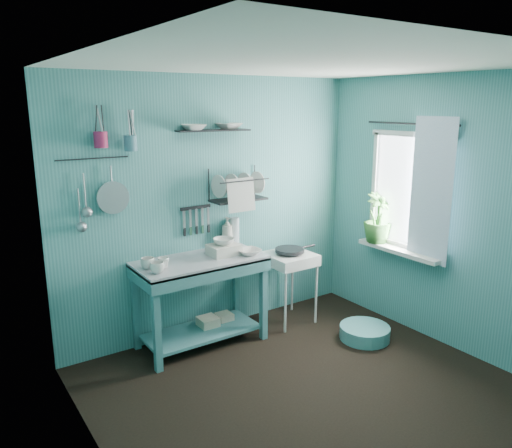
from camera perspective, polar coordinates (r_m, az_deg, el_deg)
floor at (r=4.21m, az=6.27°, el=-18.53°), size 3.20×3.20×0.00m
ceiling at (r=3.58m, az=7.35°, el=17.75°), size 3.20×3.20×0.00m
wall_back at (r=4.90m, az=-4.76°, el=1.97°), size 3.20×0.00×3.20m
wall_left at (r=2.96m, az=-17.59°, el=-6.52°), size 0.00×3.00×3.00m
wall_right at (r=4.88m, az=21.15°, el=1.03°), size 0.00×3.00×3.00m
work_counter at (r=4.76m, az=-6.35°, el=-8.82°), size 1.24×0.70×0.85m
mug_left at (r=4.27m, az=-11.21°, el=-4.93°), size 0.12×0.12×0.10m
mug_mid at (r=4.40m, az=-10.52°, el=-4.39°), size 0.14×0.14×0.09m
mug_right at (r=4.41m, az=-12.27°, el=-4.41°), size 0.17×0.17×0.10m
wash_tub at (r=4.70m, az=-3.69°, el=-2.95°), size 0.28×0.22×0.10m
tub_bowl at (r=4.68m, az=-3.71°, el=-2.00°), size 0.20×0.19×0.06m
soap_bottle at (r=4.94m, az=-3.31°, el=-0.92°), size 0.12×0.12×0.30m
water_bottle at (r=5.01m, az=-2.45°, el=-0.82°), size 0.09×0.09×0.28m
counter_bowl at (r=4.71m, az=-0.78°, el=-3.21°), size 0.22×0.22×0.05m
hotplate_stand at (r=5.25m, az=3.79°, el=-7.25°), size 0.49×0.49×0.74m
frying_pan at (r=5.12m, az=3.86°, el=-3.00°), size 0.30×0.30×0.03m
knife_strip at (r=4.77m, az=-6.92°, el=1.88°), size 0.32×0.03×0.03m
dish_rack at (r=4.85m, az=-2.03°, el=4.55°), size 0.56×0.27×0.32m
upper_shelf at (r=4.69m, az=-4.95°, el=10.61°), size 0.72×0.25×0.02m
shelf_bowl_left at (r=4.60m, az=-7.14°, el=11.33°), size 0.21×0.21×0.05m
shelf_bowl_right at (r=4.78m, az=-3.11°, el=11.44°), size 0.25×0.25×0.06m
utensil_cup_magenta at (r=4.30m, az=-17.33°, el=9.19°), size 0.11×0.11×0.13m
utensil_cup_teal at (r=4.39m, az=-14.14°, el=8.95°), size 0.11×0.11×0.13m
colander at (r=4.42m, az=-16.03°, el=2.91°), size 0.28×0.03×0.28m
ladle_outer at (r=4.35m, az=-19.00°, el=3.53°), size 0.01×0.01×0.30m
ladle_inner at (r=4.36m, az=-19.56°, el=1.90°), size 0.01×0.01×0.30m
hook_rail at (r=4.35m, az=-18.17°, el=7.12°), size 0.60×0.01×0.01m
window_glass at (r=5.10m, az=17.08°, el=3.59°), size 0.00×1.10×1.10m
windowsill at (r=5.17m, az=16.03°, el=-2.94°), size 0.16×0.95×0.04m
curtain at (r=4.86m, az=19.37°, el=3.55°), size 0.00×1.35×1.35m
curtain_rod at (r=5.00m, az=17.27°, el=10.90°), size 0.02×1.05×0.02m
potted_plant at (r=5.28m, az=13.77°, el=0.69°), size 0.29×0.29×0.52m
storage_tin_large at (r=4.97m, az=-5.49°, el=-11.74°), size 0.18×0.18×0.22m
storage_tin_small at (r=5.09m, az=-3.64°, el=-11.21°), size 0.15×0.15×0.20m
floor_basin at (r=5.08m, az=12.31°, el=-12.02°), size 0.48×0.48×0.13m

